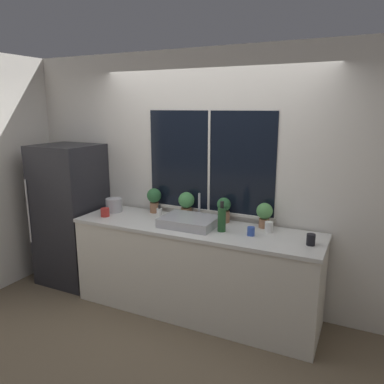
% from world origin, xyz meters
% --- Properties ---
extents(ground_plane, '(14.00, 14.00, 0.00)m').
position_xyz_m(ground_plane, '(0.00, 0.00, 0.00)').
color(ground_plane, brown).
extents(wall_back, '(8.00, 0.09, 2.70)m').
position_xyz_m(wall_back, '(0.00, 0.73, 1.35)').
color(wall_back, silver).
rests_on(wall_back, ground_plane).
extents(wall_left, '(0.06, 7.00, 2.70)m').
position_xyz_m(wall_left, '(-2.31, 1.50, 1.35)').
color(wall_left, silver).
rests_on(wall_left, ground_plane).
extents(counter, '(2.55, 0.69, 0.94)m').
position_xyz_m(counter, '(0.00, 0.33, 0.47)').
color(counter, silver).
rests_on(counter, ground_plane).
extents(refrigerator, '(0.70, 0.67, 1.68)m').
position_xyz_m(refrigerator, '(-1.68, 0.37, 0.84)').
color(refrigerator, '#232328').
rests_on(refrigerator, ground_plane).
extents(sink, '(0.54, 0.47, 0.29)m').
position_xyz_m(sink, '(-0.05, 0.33, 0.98)').
color(sink, '#ADADB2').
rests_on(sink, counter).
extents(potted_plant_far_left, '(0.16, 0.16, 0.28)m').
position_xyz_m(potted_plant_far_left, '(-0.63, 0.59, 1.11)').
color(potted_plant_far_left, '#9E6B4C').
rests_on(potted_plant_far_left, counter).
extents(potted_plant_center_left, '(0.17, 0.17, 0.27)m').
position_xyz_m(potted_plant_center_left, '(-0.22, 0.59, 1.10)').
color(potted_plant_center_left, '#9E6B4C').
rests_on(potted_plant_center_left, counter).
extents(potted_plant_center_right, '(0.14, 0.14, 0.26)m').
position_xyz_m(potted_plant_center_right, '(0.21, 0.59, 1.08)').
color(potted_plant_center_right, '#9E6B4C').
rests_on(potted_plant_center_right, counter).
extents(potted_plant_far_right, '(0.16, 0.16, 0.25)m').
position_xyz_m(potted_plant_far_right, '(0.64, 0.59, 1.09)').
color(potted_plant_far_right, '#9E6B4C').
rests_on(potted_plant_far_right, counter).
extents(soap_bottle, '(0.06, 0.06, 0.16)m').
position_xyz_m(soap_bottle, '(-0.42, 0.36, 1.01)').
color(soap_bottle, white).
rests_on(soap_bottle, counter).
extents(bottle_tall, '(0.08, 0.08, 0.30)m').
position_xyz_m(bottle_tall, '(0.30, 0.30, 1.06)').
color(bottle_tall, '#235128').
rests_on(bottle_tall, counter).
extents(mug_black, '(0.08, 0.08, 0.10)m').
position_xyz_m(mug_black, '(1.14, 0.29, 0.99)').
color(mug_black, black).
rests_on(mug_black, counter).
extents(mug_red, '(0.09, 0.09, 0.09)m').
position_xyz_m(mug_red, '(-1.03, 0.22, 0.98)').
color(mug_red, '#B72D28').
rests_on(mug_red, counter).
extents(mug_blue, '(0.07, 0.07, 0.08)m').
position_xyz_m(mug_blue, '(0.60, 0.31, 0.98)').
color(mug_blue, '#3351AD').
rests_on(mug_blue, counter).
extents(mug_white, '(0.08, 0.08, 0.10)m').
position_xyz_m(mug_white, '(0.72, 0.48, 0.99)').
color(mug_white, white).
rests_on(mug_white, counter).
extents(kettle, '(0.18, 0.18, 0.17)m').
position_xyz_m(kettle, '(-1.06, 0.42, 1.02)').
color(kettle, '#B2B2B7').
rests_on(kettle, counter).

